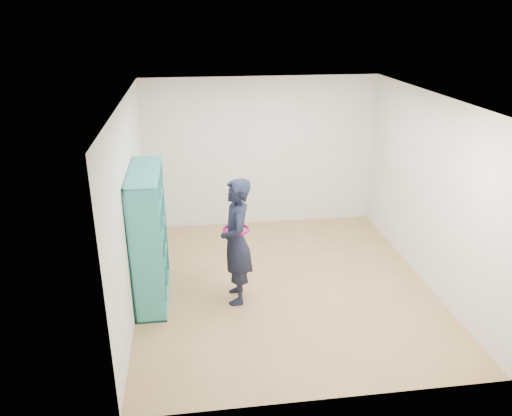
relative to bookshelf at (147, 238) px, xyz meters
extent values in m
plane|color=olive|center=(1.83, 0.04, -0.86)|extent=(4.50, 4.50, 0.00)
plane|color=white|center=(1.83, 0.04, 1.74)|extent=(4.50, 4.50, 0.00)
cube|color=silver|center=(-0.17, 0.04, 0.44)|extent=(0.02, 4.50, 2.60)
cube|color=silver|center=(3.83, 0.04, 0.44)|extent=(0.02, 4.50, 2.60)
cube|color=silver|center=(1.83, 2.29, 0.44)|extent=(4.00, 0.02, 2.60)
cube|color=silver|center=(1.83, -2.21, 0.44)|extent=(4.00, 0.02, 2.60)
cube|color=teal|center=(0.03, -0.64, 0.02)|extent=(0.39, 0.03, 1.77)
cube|color=teal|center=(0.03, 0.65, 0.02)|extent=(0.39, 0.03, 1.77)
cube|color=teal|center=(0.03, 0.00, -0.85)|extent=(0.39, 1.32, 0.03)
cube|color=teal|center=(0.03, 0.00, 0.89)|extent=(0.39, 1.32, 0.03)
cube|color=teal|center=(-0.15, 0.00, 0.02)|extent=(0.03, 1.32, 1.77)
cube|color=teal|center=(0.03, -0.21, 0.02)|extent=(0.36, 0.03, 1.71)
cube|color=teal|center=(0.03, 0.22, 0.02)|extent=(0.36, 0.03, 1.71)
cube|color=teal|center=(0.03, 0.00, -0.41)|extent=(0.36, 1.27, 0.03)
cube|color=teal|center=(0.03, 0.00, 0.02)|extent=(0.36, 1.27, 0.03)
cube|color=teal|center=(0.03, 0.00, 0.45)|extent=(0.36, 1.27, 0.03)
cube|color=beige|center=(0.05, -0.43, -0.79)|extent=(0.24, 0.15, 0.06)
cube|color=black|center=(0.06, -0.48, -0.28)|extent=(0.20, 0.18, 0.23)
cube|color=maroon|center=(0.06, -0.48, 0.17)|extent=(0.20, 0.18, 0.26)
cube|color=silver|center=(0.05, -0.43, 0.49)|extent=(0.24, 0.15, 0.06)
cube|color=navy|center=(0.06, -0.06, -0.67)|extent=(0.20, 0.18, 0.30)
cube|color=brown|center=(0.06, -0.06, -0.27)|extent=(0.20, 0.18, 0.25)
cube|color=#BFB28C|center=(0.05, 0.00, 0.07)|extent=(0.24, 0.15, 0.06)
cube|color=#26594C|center=(0.06, -0.06, 0.58)|extent=(0.20, 0.18, 0.24)
cube|color=beige|center=(0.06, 0.36, -0.71)|extent=(0.20, 0.18, 0.23)
cube|color=black|center=(0.05, 0.42, -0.36)|extent=(0.24, 0.15, 0.06)
cube|color=maroon|center=(0.06, 0.36, 0.18)|extent=(0.20, 0.18, 0.29)
cube|color=silver|center=(0.06, 0.36, 0.60)|extent=(0.20, 0.18, 0.27)
imported|color=black|center=(1.14, -0.23, -0.02)|extent=(0.42, 0.63, 1.69)
torus|color=#950B61|center=(1.14, -0.23, 0.15)|extent=(0.36, 0.36, 0.04)
cube|color=silver|center=(1.01, -0.16, 0.09)|extent=(0.02, 0.08, 0.12)
cube|color=black|center=(1.01, -0.16, 0.09)|extent=(0.02, 0.07, 0.11)
camera|label=1|loc=(0.61, -5.98, 2.75)|focal=35.00mm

